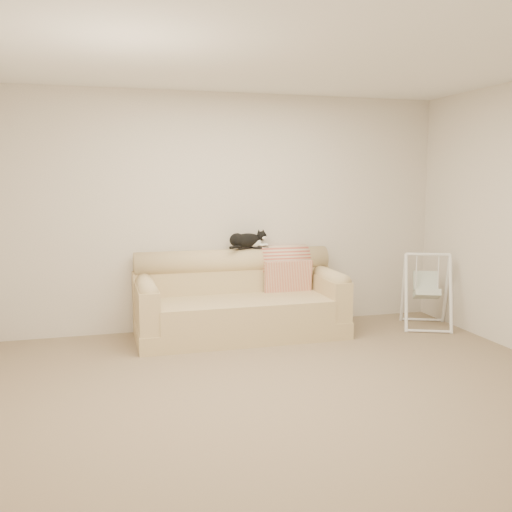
{
  "coord_description": "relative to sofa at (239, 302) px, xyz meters",
  "views": [
    {
      "loc": [
        -1.4,
        -4.21,
        1.68
      ],
      "look_at": [
        0.13,
        1.27,
        0.9
      ],
      "focal_mm": 40.0,
      "sensor_mm": 36.0,
      "label": 1
    }
  ],
  "objects": [
    {
      "name": "baby_swing",
      "position": [
        2.11,
        -0.27,
        0.07
      ],
      "size": [
        0.69,
        0.71,
        0.85
      ],
      "color": "white",
      "rests_on": "ground"
    },
    {
      "name": "remote_b",
      "position": [
        0.31,
        0.23,
        0.56
      ],
      "size": [
        0.18,
        0.07,
        0.02
      ],
      "color": "black",
      "rests_on": "sofa"
    },
    {
      "name": "sofa",
      "position": [
        0.0,
        0.0,
        0.0
      ],
      "size": [
        2.2,
        0.93,
        0.9
      ],
      "color": "tan",
      "rests_on": "ground"
    },
    {
      "name": "remote_a",
      "position": [
        0.14,
        0.25,
        0.56
      ],
      "size": [
        0.18,
        0.12,
        0.03
      ],
      "color": "black",
      "rests_on": "sofa"
    },
    {
      "name": "room_shell",
      "position": [
        -0.04,
        -1.62,
        1.18
      ],
      "size": [
        5.04,
        4.04,
        2.6
      ],
      "color": "beige",
      "rests_on": "ground"
    },
    {
      "name": "throw_blanket",
      "position": [
        0.58,
        0.23,
        0.37
      ],
      "size": [
        0.54,
        0.38,
        0.58
      ],
      "color": "#C0503D",
      "rests_on": "sofa"
    },
    {
      "name": "ground_plane",
      "position": [
        -0.04,
        -1.62,
        -0.35
      ],
      "size": [
        5.0,
        5.0,
        0.0
      ],
      "primitive_type": "plane",
      "color": "#7B684F",
      "rests_on": "ground"
    },
    {
      "name": "tuxedo_cat",
      "position": [
        0.15,
        0.24,
        0.65
      ],
      "size": [
        0.5,
        0.32,
        0.2
      ],
      "color": "black",
      "rests_on": "sofa"
    }
  ]
}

